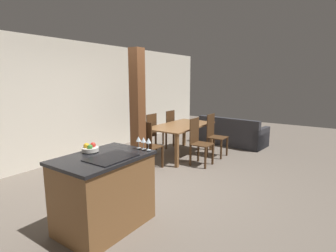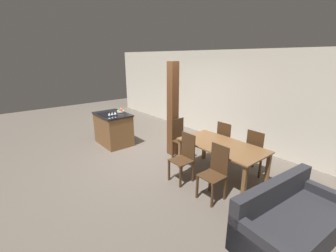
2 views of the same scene
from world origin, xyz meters
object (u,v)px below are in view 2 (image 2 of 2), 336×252
dining_chair_near_right (215,172)px  timber_post (173,110)px  dining_chair_far_left (226,141)px  dining_chair_far_right (256,152)px  fruit_bowl (121,111)px  dining_table (222,149)px  wine_glass_near (109,114)px  dining_chair_head_end (180,138)px  kitchen_island (113,129)px  couch (291,222)px  wine_glass_middle (112,114)px  wine_glass_far (115,113)px  dining_chair_near_left (184,157)px

dining_chair_near_right → timber_post: 2.21m
dining_chair_far_left → dining_chair_far_right: (0.81, 0.00, 0.00)m
fruit_bowl → dining_table: bearing=11.1°
wine_glass_near → dining_chair_head_end: 1.97m
kitchen_island → couch: bearing=2.8°
wine_glass_middle → dining_chair_far_left: bearing=37.9°
dining_table → timber_post: 1.67m
kitchen_island → dining_table: (3.24, 0.89, 0.19)m
dining_chair_far_right → dining_table: bearing=60.0°
dining_chair_near_right → dining_chair_head_end: 1.82m
wine_glass_far → kitchen_island: bearing=163.3°
kitchen_island → dining_chair_near_left: dining_chair_near_left is taller
wine_glass_middle → couch: 4.57m
wine_glass_middle → dining_chair_far_right: (3.15, 1.82, -0.53)m
fruit_bowl → dining_chair_near_right: 3.65m
wine_glass_near → wine_glass_far: 0.17m
dining_table → dining_chair_near_left: bearing=-120.0°
dining_chair_near_left → dining_table: bearing=60.0°
fruit_bowl → dining_chair_head_end: 2.08m
kitchen_island → timber_post: (1.66, 0.88, 0.74)m
wine_glass_far → dining_chair_far_left: wine_glass_far is taller
dining_chair_near_right → timber_post: bearing=160.8°
wine_glass_far → couch: size_ratio=0.09×
fruit_bowl → timber_post: (1.63, 0.62, 0.23)m
dining_table → dining_chair_head_end: size_ratio=1.77×
wine_glass_near → timber_post: bearing=45.8°
fruit_bowl → wine_glass_middle: wine_glass_middle is taller
kitchen_island → fruit_bowl: fruit_bowl is taller
dining_table → couch: 1.89m
wine_glass_middle → dining_chair_far_left: wine_glass_middle is taller
dining_table → dining_chair_near_left: (-0.40, -0.70, -0.13)m
dining_table → dining_chair_near_right: (0.40, -0.70, -0.13)m
wine_glass_near → dining_table: wine_glass_near is taller
wine_glass_middle → dining_chair_head_end: bearing=37.4°
dining_table → timber_post: timber_post is taller
dining_chair_far_left → couch: (2.14, -1.34, -0.26)m
dining_chair_head_end → couch: bearing=-102.1°
couch → timber_post: timber_post is taller
kitchen_island → dining_chair_near_left: size_ratio=1.12×
wine_glass_near → couch: 4.58m
kitchen_island → timber_post: size_ratio=0.47×
wine_glass_far → dining_chair_far_left: (2.34, 1.74, -0.53)m
fruit_bowl → dining_chair_head_end: (1.94, 0.63, -0.45)m
wine_glass_near → dining_chair_near_right: (3.15, 0.51, -0.53)m
couch → dining_chair_near_right: bearing=97.9°
wine_glass_middle → dining_chair_near_right: size_ratio=0.16×
couch → wine_glass_far: bearing=100.6°
fruit_bowl → dining_table: (3.21, 0.63, -0.32)m
dining_chair_near_left → couch: 2.15m
dining_chair_far_left → dining_chair_head_end: same height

